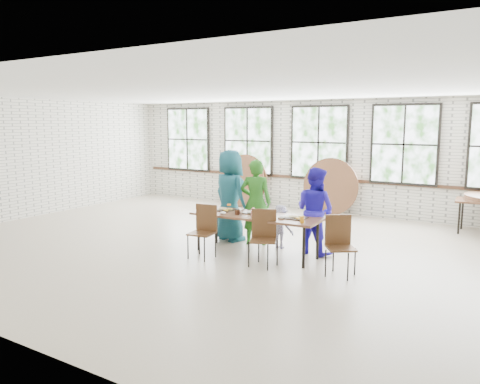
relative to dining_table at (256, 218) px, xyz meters
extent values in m
plane|color=#BEAE97|center=(-0.64, 0.08, -0.69)|extent=(12.00, 12.00, 0.00)
plane|color=white|center=(-0.64, 0.08, 2.31)|extent=(12.00, 12.00, 0.00)
plane|color=silver|center=(-0.64, 4.58, 0.81)|extent=(12.00, 0.00, 12.00)
plane|color=silver|center=(-0.64, -4.42, 0.81)|extent=(12.00, 0.00, 12.00)
plane|color=silver|center=(-6.64, 0.08, 0.81)|extent=(0.00, 9.00, 9.00)
cube|color=#422819|center=(-0.64, 4.55, 0.21)|extent=(11.80, 0.05, 0.08)
cube|color=black|center=(-5.04, 4.52, 1.19)|extent=(1.62, 0.05, 1.97)
cube|color=white|center=(-5.04, 4.49, 1.19)|extent=(1.50, 0.01, 1.85)
cube|color=black|center=(-2.84, 4.52, 1.19)|extent=(1.62, 0.05, 1.97)
cube|color=white|center=(-2.84, 4.49, 1.19)|extent=(1.50, 0.01, 1.85)
cube|color=black|center=(-0.64, 4.52, 1.19)|extent=(1.62, 0.05, 1.97)
cube|color=white|center=(-0.64, 4.49, 1.19)|extent=(1.50, 0.01, 1.85)
cube|color=black|center=(1.56, 4.52, 1.19)|extent=(1.62, 0.05, 1.97)
cube|color=white|center=(1.56, 4.49, 1.19)|extent=(1.50, 0.01, 1.85)
cube|color=brown|center=(0.00, 0.00, 0.03)|extent=(2.43, 0.89, 0.04)
cylinder|color=black|center=(-1.08, -0.30, -0.34)|extent=(0.05, 0.05, 0.70)
cylinder|color=black|center=(-1.08, 0.30, -0.34)|extent=(0.05, 0.05, 0.70)
cylinder|color=black|center=(1.08, -0.30, -0.34)|extent=(0.05, 0.05, 0.70)
cylinder|color=black|center=(1.08, 0.30, -0.34)|extent=(0.05, 0.05, 0.70)
cube|color=#4E301A|center=(-0.71, -0.71, -0.24)|extent=(0.47, 0.45, 0.03)
cube|color=#4E301A|center=(-0.73, -0.52, 0.01)|extent=(0.42, 0.09, 0.50)
cylinder|color=black|center=(-0.89, -0.88, -0.47)|extent=(0.02, 0.02, 0.44)
cylinder|color=black|center=(-0.89, -0.54, -0.47)|extent=(0.02, 0.02, 0.44)
cylinder|color=black|center=(-0.53, -0.88, -0.47)|extent=(0.02, 0.02, 0.44)
cylinder|color=black|center=(-0.53, -0.54, -0.47)|extent=(0.02, 0.02, 0.44)
cube|color=#4E301A|center=(0.46, -0.57, -0.24)|extent=(0.55, 0.54, 0.03)
cube|color=#4E301A|center=(0.38, -0.40, 0.01)|extent=(0.39, 0.20, 0.50)
cylinder|color=black|center=(0.28, -0.74, -0.47)|extent=(0.02, 0.02, 0.44)
cylinder|color=black|center=(0.28, -0.40, -0.47)|extent=(0.02, 0.02, 0.44)
cylinder|color=black|center=(0.64, -0.74, -0.47)|extent=(0.02, 0.02, 0.44)
cylinder|color=black|center=(0.64, -0.40, -0.47)|extent=(0.02, 0.02, 0.44)
cube|color=#4E301A|center=(1.74, -0.37, -0.24)|extent=(0.57, 0.57, 0.03)
cube|color=#4E301A|center=(1.63, -0.22, 0.01)|extent=(0.36, 0.27, 0.50)
cylinder|color=black|center=(1.56, -0.54, -0.47)|extent=(0.02, 0.02, 0.44)
cylinder|color=black|center=(1.56, -0.20, -0.47)|extent=(0.02, 0.02, 0.44)
cylinder|color=black|center=(1.92, -0.54, -0.47)|extent=(0.02, 0.02, 0.44)
cylinder|color=black|center=(1.92, -0.20, -0.47)|extent=(0.02, 0.02, 0.44)
imported|color=#19595F|center=(-0.98, 0.65, 0.24)|extent=(1.07, 0.89, 1.86)
imported|color=#24671B|center=(-0.38, 0.65, 0.16)|extent=(0.73, 0.61, 1.69)
imported|color=#19133D|center=(0.17, 0.65, -0.27)|extent=(0.55, 0.32, 0.84)
imported|color=#281BC1|center=(0.88, 0.65, 0.11)|extent=(0.91, 0.79, 1.60)
cylinder|color=black|center=(2.97, 3.69, -0.34)|extent=(0.04, 0.04, 0.70)
cylinder|color=black|center=(2.97, 4.24, -0.34)|extent=(0.04, 0.04, 0.70)
cube|color=black|center=(-0.77, 0.06, 0.06)|extent=(0.44, 0.33, 0.02)
cube|color=black|center=(-0.08, 0.13, 0.06)|extent=(0.44, 0.33, 0.02)
cube|color=black|center=(0.71, 0.09, 0.06)|extent=(0.44, 0.33, 0.02)
cylinder|color=black|center=(-0.30, -0.16, 0.10)|extent=(0.09, 0.09, 0.09)
cube|color=red|center=(0.05, -0.18, 0.11)|extent=(0.06, 0.06, 0.11)
cylinder|color=blue|center=(0.26, -0.12, 0.10)|extent=(0.07, 0.07, 0.10)
cylinder|color=orange|center=(1.00, -0.19, 0.11)|extent=(0.07, 0.07, 0.11)
cylinder|color=white|center=(0.41, -0.18, 0.10)|extent=(0.17, 0.17, 0.10)
ellipsoid|color=white|center=(-0.55, -0.26, 0.08)|extent=(0.11, 0.11, 0.05)
ellipsoid|color=white|center=(0.17, -0.23, 0.08)|extent=(0.11, 0.11, 0.05)
ellipsoid|color=white|center=(0.55, -0.07, 0.08)|extent=(0.11, 0.11, 0.05)
cylinder|color=brown|center=(-2.81, 4.27, 0.05)|extent=(1.50, 0.24, 1.49)
cylinder|color=brown|center=(-2.86, 4.17, 0.05)|extent=(1.50, 0.38, 1.47)
cylinder|color=brown|center=(-0.19, 4.27, 0.05)|extent=(1.50, 0.20, 1.50)
camera|label=1|loc=(4.11, -7.26, 1.71)|focal=35.00mm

